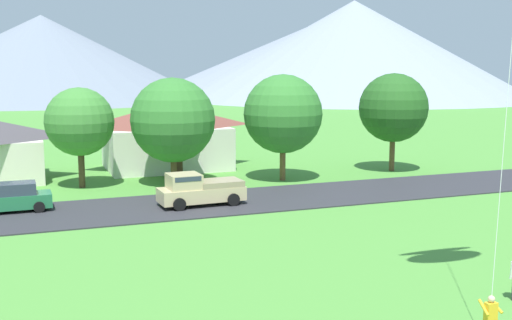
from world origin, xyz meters
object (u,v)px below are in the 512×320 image
at_px(tree_near_left, 80,122).
at_px(parked_car_green_west_end, 14,198).
at_px(house_leftmost, 166,135).
at_px(tree_far_right, 393,108).
at_px(tree_left_of_center, 173,120).
at_px(tree_right_of_center, 283,114).
at_px(pickup_truck_sand_west_side, 199,189).

xyz_separation_m(tree_near_left, parked_car_green_west_end, (-4.41, -6.57, -3.79)).
height_order(house_leftmost, parked_car_green_west_end, house_leftmost).
bearing_deg(tree_far_right, tree_near_left, 176.44).
bearing_deg(tree_left_of_center, tree_right_of_center, -7.73).
xyz_separation_m(tree_right_of_center, tree_far_right, (10.13, 0.80, 0.19)).
distance_m(house_leftmost, tree_far_right, 18.99).
xyz_separation_m(house_leftmost, tree_right_of_center, (6.93, -8.78, 2.18)).
xyz_separation_m(house_leftmost, pickup_truck_sand_west_side, (-1.37, -15.26, -1.77)).
distance_m(tree_left_of_center, tree_right_of_center, 8.19).
height_order(tree_right_of_center, parked_car_green_west_end, tree_right_of_center).
xyz_separation_m(tree_near_left, tree_left_of_center, (6.35, -1.22, 0.03)).
relative_size(house_leftmost, pickup_truck_sand_west_side, 2.01).
bearing_deg(tree_near_left, tree_left_of_center, -10.92).
bearing_deg(tree_right_of_center, tree_far_right, 4.49).
height_order(house_leftmost, tree_far_right, tree_far_right).
bearing_deg(parked_car_green_west_end, tree_near_left, 56.16).
relative_size(tree_right_of_center, tree_far_right, 0.99).
relative_size(tree_near_left, pickup_truck_sand_west_side, 1.34).
bearing_deg(pickup_truck_sand_west_side, house_leftmost, 84.86).
bearing_deg(tree_left_of_center, tree_near_left, 169.08).
bearing_deg(tree_left_of_center, tree_far_right, -0.96).
bearing_deg(tree_far_right, pickup_truck_sand_west_side, -158.48).
distance_m(tree_near_left, tree_far_right, 24.64).
xyz_separation_m(tree_left_of_center, tree_far_right, (18.24, -0.31, 0.50)).
bearing_deg(tree_far_right, tree_left_of_center, 179.04).
distance_m(house_leftmost, tree_right_of_center, 11.40).
bearing_deg(tree_right_of_center, pickup_truck_sand_west_side, -142.06).
height_order(tree_far_right, pickup_truck_sand_west_side, tree_far_right).
height_order(tree_right_of_center, tree_far_right, tree_far_right).
bearing_deg(pickup_truck_sand_west_side, tree_near_left, 124.94).
distance_m(tree_left_of_center, parked_car_green_west_end, 12.61).
bearing_deg(house_leftmost, tree_right_of_center, -51.71).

